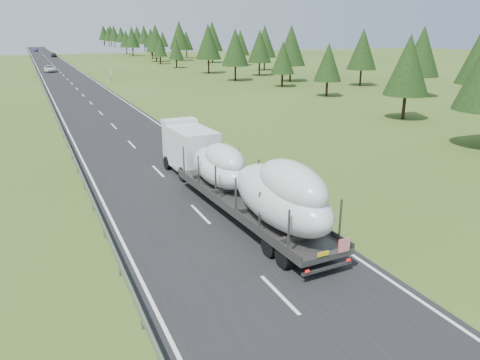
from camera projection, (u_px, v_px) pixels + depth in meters
name	position (u px, v px, depth m)	size (l,w,h in m)	color
ground	(279.00, 295.00, 17.93)	(400.00, 400.00, 0.00)	#3A521B
road_surface	(63.00, 75.00, 104.70)	(10.00, 400.00, 0.02)	black
guardrail	(38.00, 73.00, 102.39)	(0.10, 400.00, 0.76)	slate
marker_posts	(70.00, 59.00, 154.80)	(0.13, 350.08, 1.00)	silver
highway_sign	(111.00, 73.00, 89.61)	(0.08, 0.90, 2.60)	slate
tree_line_right	(179.00, 38.00, 154.65)	(27.19, 355.53, 12.55)	black
boat_truck	(238.00, 174.00, 25.42)	(3.41, 19.23, 4.25)	silver
distant_van	(50.00, 69.00, 112.19)	(2.68, 5.81, 1.61)	silver
distant_car_dark	(54.00, 55.00, 174.36)	(1.87, 4.66, 1.59)	black
distant_car_blue	(36.00, 50.00, 219.48)	(1.61, 4.62, 1.52)	#191C47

